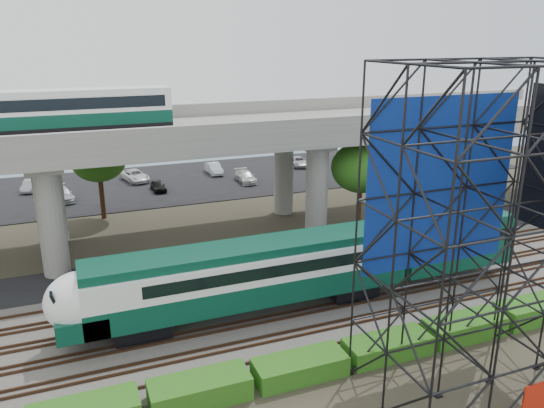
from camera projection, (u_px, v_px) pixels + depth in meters
name	position (u px, v px, depth m)	size (l,w,h in m)	color
ground	(252.00, 336.00, 29.50)	(140.00, 140.00, 0.00)	#474233
ballast_bed	(241.00, 318.00, 31.25)	(90.00, 12.00, 0.20)	slate
service_road	(204.00, 264.00, 38.81)	(90.00, 5.00, 0.08)	black
parking_lot	(152.00, 184.00, 59.68)	(90.00, 18.00, 0.08)	black
harbor_water	(128.00, 148.00, 79.22)	(140.00, 40.00, 0.03)	slate
rail_tracks	(240.00, 315.00, 31.19)	(90.00, 9.52, 0.16)	#472D1E
commuter_train	(287.00, 267.00, 31.42)	(29.30, 3.06, 4.30)	black
overpass	(176.00, 141.00, 41.05)	(80.00, 12.00, 12.40)	#9E9B93
scaffold_tower	(482.00, 242.00, 22.89)	(9.36, 6.36, 15.00)	black
hedge_strip	(300.00, 366.00, 25.87)	(34.60, 1.80, 1.20)	#265A14
trees	(124.00, 178.00, 40.55)	(40.94, 16.94, 7.69)	#382314
suv	(114.00, 267.00, 36.52)	(2.18, 4.73, 1.31)	black
parked_cars	(158.00, 179.00, 59.41)	(39.25, 9.84, 1.31)	silver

